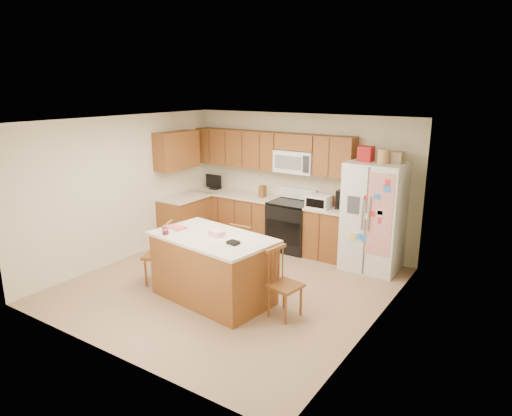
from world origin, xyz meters
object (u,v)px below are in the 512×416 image
Objects in this scene: island at (213,267)px; windsor_chair_left at (160,255)px; windsor_chair_back at (245,254)px; stove at (291,225)px; windsor_chair_right at (284,285)px; refrigerator at (374,215)px.

island reaches higher than windsor_chair_left.
windsor_chair_back is (1.05, 0.79, -0.01)m from windsor_chair_left.
stove is 1.21× the size of windsor_chair_right.
refrigerator is 2.16× the size of windsor_chair_back.
windsor_chair_back is (0.10, -1.65, -0.03)m from stove.
windsor_chair_right is (1.10, 0.11, -0.04)m from island.
stove reaches higher than windsor_chair_left.
island reaches higher than windsor_chair_right.
stove is at bearing 68.71° from windsor_chair_left.
refrigerator is 2.18× the size of windsor_chair_right.
windsor_chair_left reaches higher than windsor_chair_back.
windsor_chair_right is at bearing -100.28° from refrigerator.
stove reaches higher than island.
island is at bearing -92.51° from windsor_chair_back.
refrigerator reaches higher than windsor_chair_left.
island is at bearing -122.50° from refrigerator.
refrigerator is at bearing 79.72° from windsor_chair_right.
windsor_chair_back is 1.25m from windsor_chair_right.
windsor_chair_left is (-2.52, -2.38, -0.46)m from refrigerator.
stove is 2.62m from windsor_chair_left.
stove is 1.19× the size of windsor_chair_back.
refrigerator reaches higher than windsor_chair_right.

